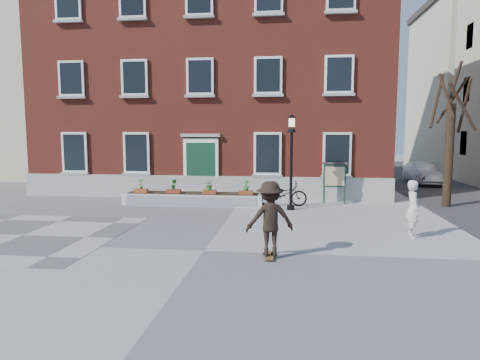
# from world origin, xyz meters

# --- Properties ---
(ground) EXTENTS (100.00, 100.00, 0.00)m
(ground) POSITION_xyz_m (0.00, 0.00, 0.00)
(ground) COLOR gray
(ground) RESTS_ON ground
(checker_patch) EXTENTS (6.00, 6.00, 0.01)m
(checker_patch) POSITION_xyz_m (-6.00, 1.00, 0.01)
(checker_patch) COLOR #565659
(checker_patch) RESTS_ON ground
(distant_building) EXTENTS (10.00, 12.00, 13.00)m
(distant_building) POSITION_xyz_m (-18.00, 20.00, 6.50)
(distant_building) COLOR beige
(distant_building) RESTS_ON ground
(bicycle) EXTENTS (2.09, 0.86, 1.07)m
(bicycle) POSITION_xyz_m (2.00, 7.27, 0.54)
(bicycle) COLOR black
(bicycle) RESTS_ON ground
(parked_car) EXTENTS (1.56, 4.04, 1.31)m
(parked_car) POSITION_xyz_m (10.37, 16.11, 0.66)
(parked_car) COLOR silver
(parked_car) RESTS_ON ground
(bystander) EXTENTS (0.43, 0.65, 1.77)m
(bystander) POSITION_xyz_m (6.05, 2.23, 0.89)
(bystander) COLOR silver
(bystander) RESTS_ON ground
(brick_building) EXTENTS (18.40, 10.85, 12.60)m
(brick_building) POSITION_xyz_m (-2.00, 13.98, 6.30)
(brick_building) COLOR maroon
(brick_building) RESTS_ON ground
(planter_assembly) EXTENTS (6.20, 1.12, 1.15)m
(planter_assembly) POSITION_xyz_m (-1.99, 7.18, 0.31)
(planter_assembly) COLOR silver
(planter_assembly) RESTS_ON ground
(bare_tree) EXTENTS (1.83, 1.83, 6.16)m
(bare_tree) POSITION_xyz_m (9.01, 8.01, 2.79)
(bare_tree) COLOR #302115
(bare_tree) RESTS_ON ground
(lamp_post) EXTENTS (0.40, 0.40, 3.93)m
(lamp_post) POSITION_xyz_m (2.32, 6.44, 2.54)
(lamp_post) COLOR black
(lamp_post) RESTS_ON ground
(notice_board) EXTENTS (1.10, 0.16, 1.87)m
(notice_board) POSITION_xyz_m (4.25, 8.17, 1.26)
(notice_board) COLOR #183022
(notice_board) RESTS_ON ground
(skateboarder) EXTENTS (1.39, 1.02, 2.00)m
(skateboarder) POSITION_xyz_m (1.82, -0.42, 1.03)
(skateboarder) COLOR brown
(skateboarder) RESTS_ON ground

